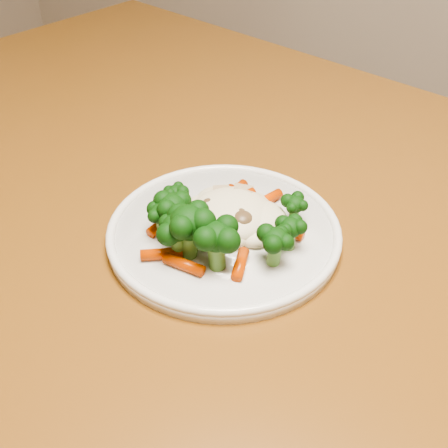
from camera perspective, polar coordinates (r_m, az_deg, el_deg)
name	(u,v)px	position (r m, az deg, el deg)	size (l,w,h in m)	color
dining_table	(206,233)	(0.77, -1.84, -0.88)	(1.45, 1.10, 0.75)	brown
plate	(224,234)	(0.62, 0.00, -0.98)	(0.26, 0.26, 0.01)	white
meal	(216,223)	(0.59, -0.79, 0.14)	(0.18, 0.18, 0.06)	beige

